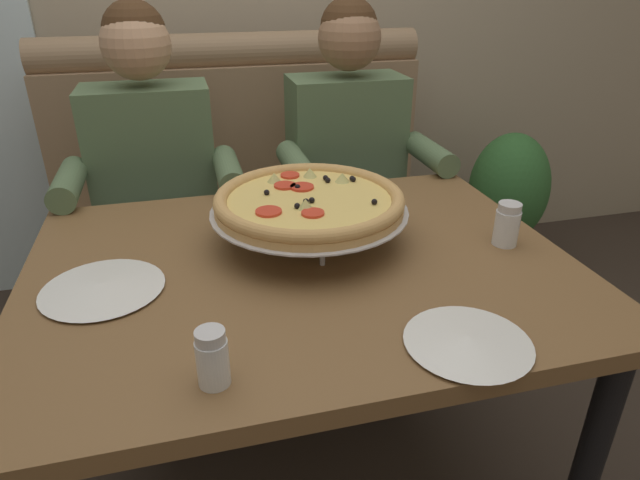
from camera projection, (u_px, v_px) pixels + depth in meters
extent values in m
cube|color=#937556|center=(259.00, 282.00, 2.17)|extent=(1.50, 0.60, 0.46)
cube|color=#937556|center=(240.00, 144.00, 2.30)|extent=(1.50, 0.18, 0.65)
cylinder|color=#937556|center=(234.00, 51.00, 2.14)|extent=(1.50, 0.14, 0.14)
cube|color=brown|center=(303.00, 269.00, 1.25)|extent=(1.22, 0.93, 0.04)
cylinder|color=black|center=(585.00, 474.00, 1.20)|extent=(0.06, 0.06, 0.71)
cylinder|color=black|center=(100.00, 338.00, 1.64)|extent=(0.06, 0.06, 0.71)
cylinder|color=black|center=(431.00, 290.00, 1.88)|extent=(0.06, 0.06, 0.71)
cube|color=#2D3342|center=(162.00, 253.00, 1.74)|extent=(0.34, 0.40, 0.15)
cylinder|color=#2D3342|center=(141.00, 384.00, 1.64)|extent=(0.11, 0.11, 0.46)
cylinder|color=#2D3342|center=(208.00, 373.00, 1.68)|extent=(0.11, 0.11, 0.46)
cube|color=#56704C|center=(154.00, 170.00, 1.84)|extent=(0.40, 0.22, 0.56)
cylinder|color=#56704C|center=(68.00, 184.00, 1.57)|extent=(0.08, 0.28, 0.08)
cylinder|color=#56704C|center=(228.00, 170.00, 1.68)|extent=(0.08, 0.28, 0.08)
sphere|color=tan|center=(136.00, 45.00, 1.64)|extent=(0.21, 0.21, 0.21)
sphere|color=#472D19|center=(134.00, 32.00, 1.63)|extent=(0.19, 0.19, 0.19)
cube|color=#2D3342|center=(362.00, 230.00, 1.89)|extent=(0.34, 0.40, 0.15)
cylinder|color=#2D3342|center=(355.00, 349.00, 1.79)|extent=(0.11, 0.11, 0.46)
cylinder|color=#2D3342|center=(411.00, 340.00, 1.83)|extent=(0.11, 0.11, 0.46)
cube|color=#56704C|center=(345.00, 155.00, 1.99)|extent=(0.40, 0.22, 0.56)
cylinder|color=#56704C|center=(296.00, 165.00, 1.73)|extent=(0.08, 0.28, 0.08)
cylinder|color=#56704C|center=(430.00, 154.00, 1.83)|extent=(0.08, 0.28, 0.08)
sphere|color=#997051|center=(350.00, 38.00, 1.79)|extent=(0.21, 0.21, 0.21)
sphere|color=#472D19|center=(349.00, 27.00, 1.79)|extent=(0.19, 0.19, 0.19)
cylinder|color=silver|center=(322.00, 249.00, 1.21)|extent=(0.01, 0.01, 0.08)
cylinder|color=silver|center=(262.00, 220.00, 1.34)|extent=(0.01, 0.01, 0.08)
cylinder|color=silver|center=(344.00, 212.00, 1.39)|extent=(0.01, 0.01, 0.08)
torus|color=silver|center=(309.00, 213.00, 1.30)|extent=(0.26, 0.26, 0.01)
cylinder|color=silver|center=(309.00, 210.00, 1.30)|extent=(0.47, 0.47, 0.00)
cylinder|color=tan|center=(309.00, 206.00, 1.29)|extent=(0.45, 0.45, 0.02)
torus|color=tan|center=(309.00, 198.00, 1.28)|extent=(0.45, 0.45, 0.03)
cylinder|color=#EFCC6B|center=(309.00, 200.00, 1.28)|extent=(0.39, 0.39, 0.01)
cylinder|color=red|center=(290.00, 175.00, 1.42)|extent=(0.05, 0.05, 0.01)
cylinder|color=red|center=(269.00, 212.00, 1.21)|extent=(0.06, 0.06, 0.01)
cylinder|color=red|center=(302.00, 187.00, 1.34)|extent=(0.06, 0.06, 0.01)
cylinder|color=red|center=(284.00, 186.00, 1.35)|extent=(0.05, 0.05, 0.01)
cylinder|color=red|center=(313.00, 213.00, 1.20)|extent=(0.05, 0.05, 0.01)
sphere|color=black|center=(312.00, 200.00, 1.26)|extent=(0.01, 0.01, 0.01)
sphere|color=black|center=(306.00, 201.00, 1.25)|extent=(0.01, 0.01, 0.01)
sphere|color=black|center=(298.00, 206.00, 1.23)|extent=(0.01, 0.01, 0.01)
sphere|color=black|center=(326.00, 178.00, 1.39)|extent=(0.01, 0.01, 0.01)
sphere|color=black|center=(353.00, 179.00, 1.38)|extent=(0.01, 0.01, 0.01)
sphere|color=black|center=(267.00, 192.00, 1.30)|extent=(0.01, 0.01, 0.01)
sphere|color=black|center=(328.00, 180.00, 1.37)|extent=(0.01, 0.01, 0.01)
sphere|color=black|center=(374.00, 202.00, 1.25)|extent=(0.01, 0.01, 0.01)
sphere|color=black|center=(298.00, 187.00, 1.33)|extent=(0.01, 0.01, 0.01)
sphere|color=black|center=(352.00, 178.00, 1.39)|extent=(0.01, 0.01, 0.01)
cone|color=#CCC675|center=(310.00, 172.00, 1.41)|extent=(0.04, 0.04, 0.02)
cone|color=#CCC675|center=(274.00, 177.00, 1.38)|extent=(0.04, 0.04, 0.02)
cone|color=#CCC675|center=(305.00, 204.00, 1.22)|extent=(0.04, 0.04, 0.02)
cone|color=#CCC675|center=(342.00, 177.00, 1.38)|extent=(0.04, 0.04, 0.02)
cylinder|color=white|center=(506.00, 228.00, 1.30)|extent=(0.06, 0.06, 0.09)
cylinder|color=#A82D19|center=(505.00, 235.00, 1.31)|extent=(0.05, 0.05, 0.05)
cylinder|color=silver|center=(510.00, 207.00, 1.28)|extent=(0.05, 0.05, 0.02)
cylinder|color=white|center=(213.00, 363.00, 0.86)|extent=(0.05, 0.05, 0.08)
cylinder|color=silver|center=(214.00, 372.00, 0.87)|extent=(0.04, 0.04, 0.04)
cylinder|color=silver|center=(210.00, 337.00, 0.84)|extent=(0.05, 0.05, 0.02)
cylinder|color=white|center=(103.00, 289.00, 1.13)|extent=(0.18, 0.18, 0.01)
cone|color=white|center=(102.00, 285.00, 1.12)|extent=(0.25, 0.25, 0.01)
cylinder|color=white|center=(468.00, 343.00, 0.96)|extent=(0.16, 0.16, 0.01)
cone|color=white|center=(468.00, 339.00, 0.96)|extent=(0.23, 0.23, 0.01)
cylinder|color=black|center=(1.00, 194.00, 3.05)|extent=(0.02, 0.02, 0.44)
cylinder|color=black|center=(50.00, 191.00, 3.08)|extent=(0.02, 0.02, 0.44)
cylinder|color=black|center=(35.00, 209.00, 2.85)|extent=(0.02, 0.02, 0.44)
cylinder|color=black|center=(7.00, 161.00, 2.85)|extent=(0.40, 0.40, 0.02)
cube|color=black|center=(30.00, 122.00, 2.78)|extent=(0.06, 0.32, 0.42)
cylinder|color=brown|center=(498.00, 252.00, 2.66)|extent=(0.24, 0.24, 0.22)
ellipsoid|color=#336B33|center=(509.00, 189.00, 2.51)|extent=(0.36, 0.36, 0.52)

